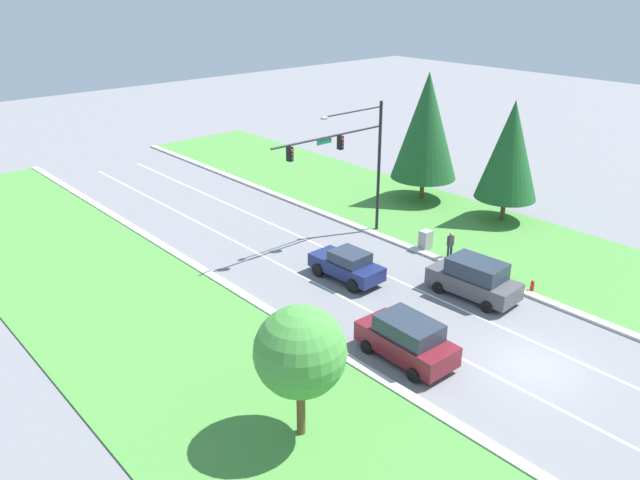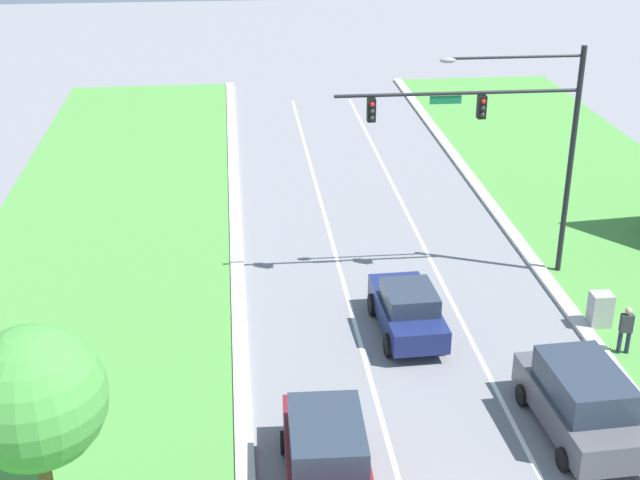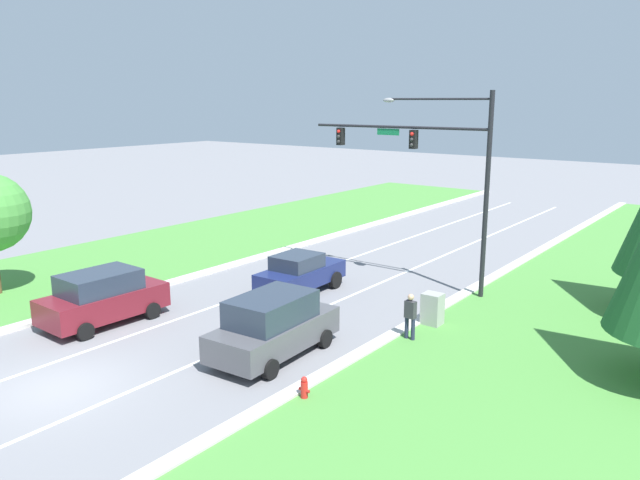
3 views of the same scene
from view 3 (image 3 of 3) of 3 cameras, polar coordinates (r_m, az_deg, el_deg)
ground_plane at (r=19.87m, az=-22.93°, el=-12.43°), size 160.00×160.00×0.00m
curb_strip_right at (r=15.65m, az=-11.88°, el=-18.44°), size 0.50×90.00×0.15m
lane_stripe_inner_left at (r=21.35m, az=-25.42°, el=-10.90°), size 0.14×81.00×0.01m
lane_stripe_inner_right at (r=18.45m, az=-20.02°, el=-14.15°), size 0.14×81.00×0.01m
traffic_signal_mast at (r=26.89m, az=10.38°, el=7.25°), size 8.60×0.41×8.48m
graphite_suv at (r=20.23m, az=-4.29°, el=-7.80°), size 2.39×4.83×2.05m
burgundy_suv at (r=24.41m, az=-19.26°, el=-4.96°), size 2.30×4.57×1.97m
navy_sedan at (r=26.70m, az=-1.84°, el=-3.02°), size 2.09×4.40×1.72m
utility_cabinet at (r=23.23m, az=10.24°, el=-6.30°), size 0.70×0.60×1.24m
pedestrian at (r=21.60m, az=8.25°, el=-6.81°), size 0.40×0.26×1.69m
fire_hydrant at (r=17.61m, az=-1.45°, el=-13.44°), size 0.34×0.20×0.70m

